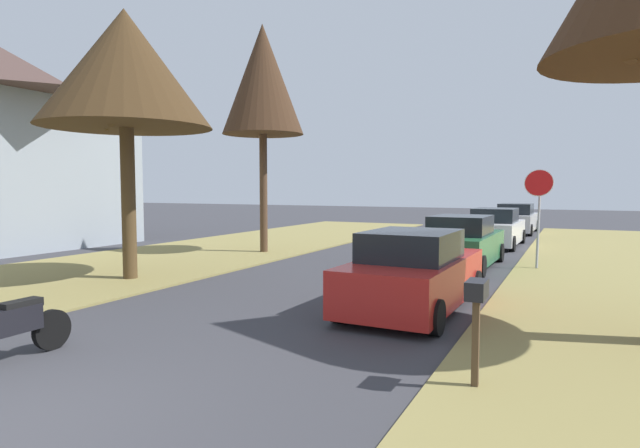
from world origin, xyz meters
The scene contains 9 objects.
stop_sign_far centered at (4.21, 13.45, 2.14)m, with size 0.82×0.77×2.90m.
street_tree_left_mid_a centered at (-5.24, 6.95, 5.41)m, with size 4.34×4.34×6.89m.
street_tree_left_mid_b centered at (-5.13, 13.30, 6.29)m, with size 2.96×2.96×8.26m.
parked_sedan_red centered at (2.34, 6.99, 0.72)m, with size 2.03×4.44×1.57m.
parked_sedan_green centered at (2.12, 13.02, 0.72)m, with size 2.03×4.44×1.57m.
parked_sedan_white centered at (2.26, 19.38, 0.72)m, with size 2.03×4.44×1.57m.
parked_sedan_silver centered at (2.39, 26.43, 0.72)m, with size 2.03×4.44×1.57m.
parked_motorcycle centered at (-1.76, 1.41, 0.48)m, with size 0.60×2.05×0.97m.
curbside_mailbox centered at (4.15, 3.30, 1.06)m, with size 0.22×0.44×1.27m.
Camera 1 is at (5.15, -2.93, 2.41)m, focal length 29.14 mm.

